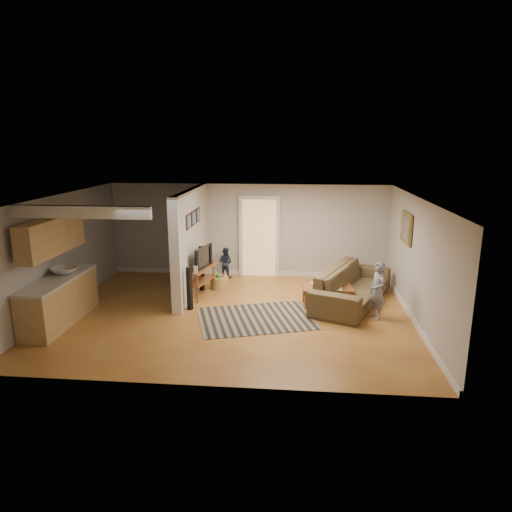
% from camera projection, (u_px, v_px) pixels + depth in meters
% --- Properties ---
extents(ground, '(7.50, 7.50, 0.00)m').
position_uv_depth(ground, '(234.00, 314.00, 9.79)').
color(ground, brown).
rests_on(ground, ground).
extents(room_shell, '(7.54, 6.02, 2.52)m').
position_uv_depth(room_shell, '(187.00, 242.00, 9.94)').
color(room_shell, beige).
rests_on(room_shell, ground).
extents(area_rug, '(2.75, 2.34, 0.01)m').
position_uv_depth(area_rug, '(256.00, 318.00, 9.52)').
color(area_rug, black).
rests_on(area_rug, ground).
extents(sofa, '(2.12, 3.00, 0.82)m').
position_uv_depth(sofa, '(351.00, 303.00, 10.45)').
color(sofa, '#433F21').
rests_on(sofa, ground).
extents(coffee_table, '(1.16, 0.74, 0.66)m').
position_uv_depth(coffee_table, '(328.00, 291.00, 10.23)').
color(coffee_table, brown).
rests_on(coffee_table, ground).
extents(tv_console, '(0.65, 1.18, 0.96)m').
position_uv_depth(tv_console, '(200.00, 270.00, 10.77)').
color(tv_console, brown).
rests_on(tv_console, ground).
extents(speaker_left, '(0.13, 0.13, 0.97)m').
position_uv_depth(speaker_left, '(189.00, 288.00, 9.92)').
color(speaker_left, black).
rests_on(speaker_left, ground).
extents(speaker_right, '(0.12, 0.12, 1.12)m').
position_uv_depth(speaker_right, '(202.00, 268.00, 11.21)').
color(speaker_right, black).
rests_on(speaker_right, ground).
extents(toy_basket, '(0.46, 0.46, 0.41)m').
position_uv_depth(toy_basket, '(219.00, 282.00, 11.46)').
color(toy_basket, olive).
rests_on(toy_basket, ground).
extents(child, '(0.43, 0.52, 1.22)m').
position_uv_depth(child, '(376.00, 318.00, 9.53)').
color(child, gray).
rests_on(child, ground).
extents(toddler, '(0.49, 0.43, 0.83)m').
position_uv_depth(toddler, '(226.00, 277.00, 12.45)').
color(toddler, '#1F2841').
rests_on(toddler, ground).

